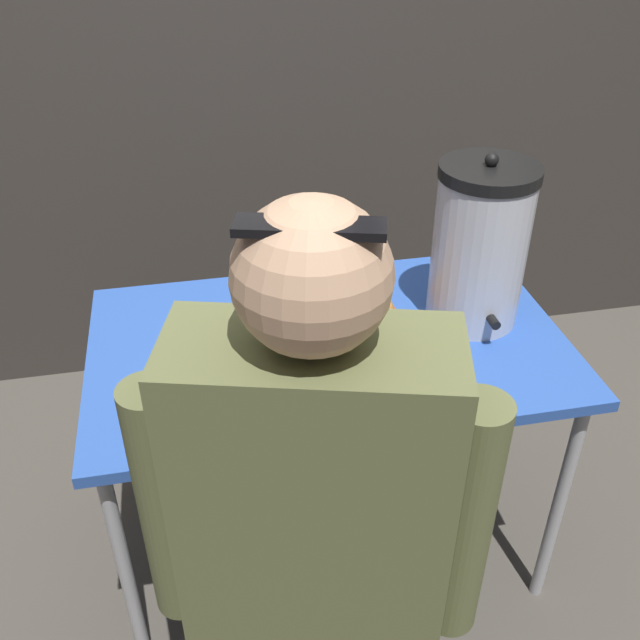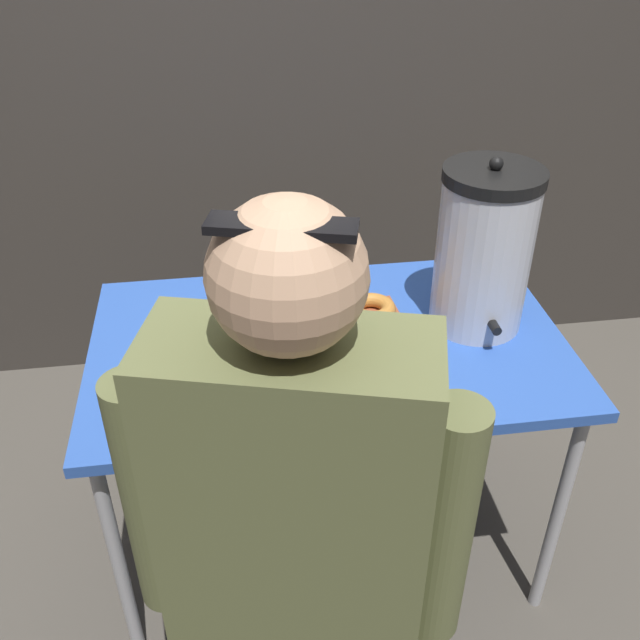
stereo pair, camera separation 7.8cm
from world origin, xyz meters
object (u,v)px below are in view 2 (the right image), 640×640
object	(u,v)px
donut_box	(301,336)
person_seated	(296,560)
coffee_urn	(484,250)
cell_phone	(142,400)

from	to	relation	value
donut_box	person_seated	bearing A→B (deg)	-102.51
coffee_urn	person_seated	world-z (taller)	person_seated
coffee_urn	person_seated	size ratio (longest dim) A/B	0.32
donut_box	coffee_urn	xyz separation A→B (m)	(0.44, 0.04, 0.17)
coffee_urn	cell_phone	distance (m)	0.84
donut_box	coffee_urn	world-z (taller)	coffee_urn
donut_box	cell_phone	distance (m)	0.39
cell_phone	person_seated	size ratio (longest dim) A/B	0.11
donut_box	person_seated	distance (m)	0.56
coffee_urn	cell_phone	bearing A→B (deg)	-165.94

